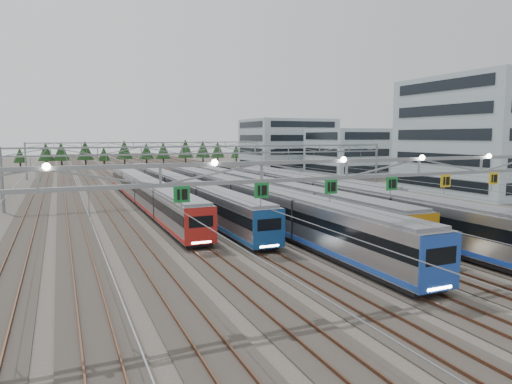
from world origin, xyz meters
name	(u,v)px	position (x,y,z in m)	size (l,w,h in m)	color
ground	(414,276)	(0.00, 0.00, 0.00)	(400.00, 400.00, 0.00)	#47423A
track_bed	(147,166)	(0.00, 100.00, 1.49)	(54.00, 260.00, 5.42)	#2D2823
train_a	(145,191)	(-11.25, 37.51, 2.05)	(2.76, 51.57, 3.59)	black
train_b	(175,188)	(-6.75, 39.90, 2.05)	(2.77, 62.98, 3.61)	black
train_c	(243,198)	(-2.25, 25.30, 2.21)	(3.00, 59.54, 3.91)	black
train_d	(270,195)	(2.25, 27.46, 2.13)	(2.88, 51.79, 3.76)	black
train_e	(324,197)	(6.75, 22.29, 2.20)	(2.99, 53.76, 3.90)	black
train_f	(280,181)	(11.25, 42.97, 2.07)	(2.79, 56.01, 3.63)	black
gantry_near	(420,170)	(-0.05, -0.12, 7.09)	(56.36, 0.61, 8.08)	gray
gantry_mid	(220,156)	(0.00, 40.00, 6.39)	(56.36, 0.36, 8.00)	gray
gantry_far	(158,149)	(0.00, 85.00, 6.39)	(56.36, 0.36, 8.00)	gray
depot_bldg_south	(481,136)	(42.01, 31.20, 9.32)	(18.00, 22.00, 18.64)	#9FB4BE
depot_bldg_mid	(346,152)	(40.65, 67.34, 5.49)	(14.00, 16.00, 10.98)	#9FB4BE
depot_bldg_north	(287,145)	(36.54, 89.49, 6.93)	(22.00, 18.00, 13.85)	#9FB4BE
treeline	(137,151)	(2.25, 131.97, 4.23)	(100.10, 5.60, 7.02)	#332114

